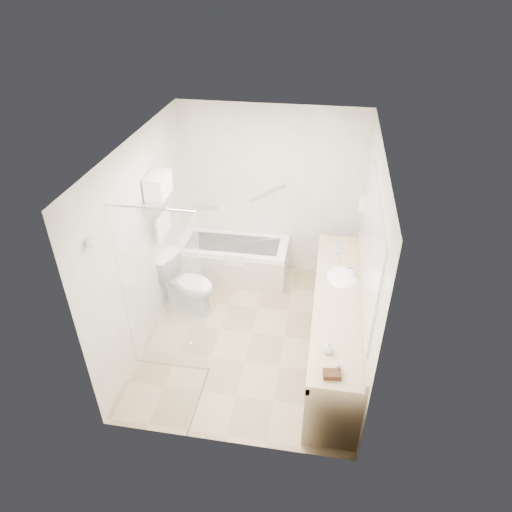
% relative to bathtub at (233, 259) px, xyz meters
% --- Properties ---
extents(floor, '(3.20, 3.20, 0.00)m').
position_rel_bathtub_xyz_m(floor, '(0.50, -1.24, -0.28)').
color(floor, tan).
rests_on(floor, ground).
extents(ceiling, '(2.60, 3.20, 0.10)m').
position_rel_bathtub_xyz_m(ceiling, '(0.50, -1.24, 2.22)').
color(ceiling, white).
rests_on(ceiling, wall_back).
extents(wall_back, '(2.60, 0.10, 2.50)m').
position_rel_bathtub_xyz_m(wall_back, '(0.50, 0.36, 0.97)').
color(wall_back, silver).
rests_on(wall_back, ground).
extents(wall_front, '(2.60, 0.10, 2.50)m').
position_rel_bathtub_xyz_m(wall_front, '(0.50, -2.84, 0.97)').
color(wall_front, silver).
rests_on(wall_front, ground).
extents(wall_left, '(0.10, 3.20, 2.50)m').
position_rel_bathtub_xyz_m(wall_left, '(-0.80, -1.24, 0.97)').
color(wall_left, silver).
rests_on(wall_left, ground).
extents(wall_right, '(0.10, 3.20, 2.50)m').
position_rel_bathtub_xyz_m(wall_right, '(1.80, -1.24, 0.97)').
color(wall_right, silver).
rests_on(wall_right, ground).
extents(bathtub, '(1.60, 0.73, 0.59)m').
position_rel_bathtub_xyz_m(bathtub, '(0.00, 0.00, 0.00)').
color(bathtub, white).
rests_on(bathtub, floor).
extents(grab_bar_short, '(0.40, 0.03, 0.03)m').
position_rel_bathtub_xyz_m(grab_bar_short, '(-0.45, 0.32, 0.67)').
color(grab_bar_short, silver).
rests_on(grab_bar_short, wall_back).
extents(grab_bar_long, '(0.53, 0.03, 0.33)m').
position_rel_bathtub_xyz_m(grab_bar_long, '(0.45, 0.32, 0.97)').
color(grab_bar_long, silver).
rests_on(grab_bar_long, wall_back).
extents(shower_enclosure, '(0.96, 0.91, 2.11)m').
position_rel_bathtub_xyz_m(shower_enclosure, '(-0.13, -2.16, 0.79)').
color(shower_enclosure, silver).
rests_on(shower_enclosure, floor).
extents(towel_shelf, '(0.24, 0.55, 0.81)m').
position_rel_bathtub_xyz_m(towel_shelf, '(-0.67, -0.89, 1.48)').
color(towel_shelf, silver).
rests_on(towel_shelf, wall_left).
extents(vanity_counter, '(0.55, 2.70, 0.95)m').
position_rel_bathtub_xyz_m(vanity_counter, '(1.52, -1.39, 0.36)').
color(vanity_counter, '#C9B286').
rests_on(vanity_counter, floor).
extents(sink, '(0.40, 0.52, 0.14)m').
position_rel_bathtub_xyz_m(sink, '(1.55, -0.99, 0.54)').
color(sink, white).
rests_on(sink, vanity_counter).
extents(faucet, '(0.03, 0.03, 0.14)m').
position_rel_bathtub_xyz_m(faucet, '(1.70, -0.99, 0.65)').
color(faucet, silver).
rests_on(faucet, vanity_counter).
extents(mirror, '(0.02, 2.00, 1.20)m').
position_rel_bathtub_xyz_m(mirror, '(1.79, -1.39, 1.27)').
color(mirror, silver).
rests_on(mirror, wall_right).
extents(hairdryer_unit, '(0.08, 0.10, 0.18)m').
position_rel_bathtub_xyz_m(hairdryer_unit, '(1.75, -0.19, 1.17)').
color(hairdryer_unit, silver).
rests_on(hairdryer_unit, wall_right).
extents(toilet, '(0.89, 0.67, 0.78)m').
position_rel_bathtub_xyz_m(toilet, '(-0.45, -0.85, 0.11)').
color(toilet, white).
rests_on(toilet, floor).
extents(amenity_basket, '(0.17, 0.13, 0.05)m').
position_rel_bathtub_xyz_m(amenity_basket, '(1.48, -2.58, 0.60)').
color(amenity_basket, '#432717').
rests_on(amenity_basket, vanity_counter).
extents(soap_bottle_a, '(0.09, 0.14, 0.06)m').
position_rel_bathtub_xyz_m(soap_bottle_a, '(1.53, -2.50, 0.60)').
color(soap_bottle_a, silver).
rests_on(soap_bottle_a, vanity_counter).
extents(soap_bottle_b, '(0.13, 0.15, 0.11)m').
position_rel_bathtub_xyz_m(soap_bottle_b, '(1.44, -2.28, 0.63)').
color(soap_bottle_b, silver).
rests_on(soap_bottle_b, vanity_counter).
extents(water_bottle_left, '(0.05, 0.05, 0.17)m').
position_rel_bathtub_xyz_m(water_bottle_left, '(1.59, -0.25, 0.65)').
color(water_bottle_left, silver).
rests_on(water_bottle_left, vanity_counter).
extents(water_bottle_mid, '(0.06, 0.06, 0.18)m').
position_rel_bathtub_xyz_m(water_bottle_mid, '(1.49, -0.74, 0.66)').
color(water_bottle_mid, silver).
rests_on(water_bottle_mid, vanity_counter).
extents(water_bottle_right, '(0.07, 0.07, 0.22)m').
position_rel_bathtub_xyz_m(water_bottle_right, '(1.47, -0.56, 0.67)').
color(water_bottle_right, silver).
rests_on(water_bottle_right, vanity_counter).
extents(drinking_glass_near, '(0.08, 0.08, 0.08)m').
position_rel_bathtub_xyz_m(drinking_glass_near, '(1.37, -1.11, 0.61)').
color(drinking_glass_near, silver).
rests_on(drinking_glass_near, vanity_counter).
extents(drinking_glass_far, '(0.08, 0.08, 0.09)m').
position_rel_bathtub_xyz_m(drinking_glass_far, '(1.42, -0.94, 0.62)').
color(drinking_glass_far, silver).
rests_on(drinking_glass_far, vanity_counter).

